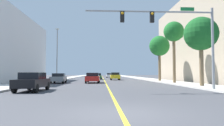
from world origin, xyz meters
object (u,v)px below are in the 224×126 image
at_px(palm_near, 201,34).
at_px(car_gray, 59,78).
at_px(car_red, 93,78).
at_px(car_black, 33,81).
at_px(car_white, 110,75).
at_px(street_lamp, 57,52).
at_px(palm_mid, 174,33).
at_px(palm_far, 159,46).
at_px(car_yellow, 115,76).
at_px(car_green, 97,76).
at_px(traffic_signal_mast, 174,28).

xyz_separation_m(palm_near, car_gray, (-15.55, 8.97, -4.48)).
relative_size(car_red, car_black, 1.13).
xyz_separation_m(car_white, car_gray, (-8.35, -31.01, -0.01)).
relative_size(street_lamp, palm_mid, 1.13).
relative_size(palm_near, palm_far, 0.93).
xyz_separation_m(palm_mid, car_black, (-14.78, -10.08, -5.89)).
distance_m(palm_near, car_gray, 18.50).
relative_size(palm_far, car_yellow, 1.88).
bearing_deg(car_black, car_yellow, -106.40).
distance_m(palm_mid, car_black, 18.83).
bearing_deg(car_black, palm_near, -165.87).
bearing_deg(car_white, car_red, -97.78).
xyz_separation_m(car_white, car_black, (-7.88, -43.37, 0.03)).
xyz_separation_m(palm_far, car_white, (-6.90, 26.61, -4.99)).
relative_size(palm_far, car_green, 1.74).
height_order(car_black, car_gray, car_black).
height_order(street_lamp, car_green, street_lamp).
distance_m(car_white, car_black, 44.08).
distance_m(car_green, car_black, 29.67).
height_order(car_green, car_gray, car_green).
xyz_separation_m(palm_far, car_gray, (-15.25, -4.40, -5.01)).
relative_size(traffic_signal_mast, car_gray, 2.60).
bearing_deg(car_green, palm_far, -47.94).
bearing_deg(street_lamp, car_white, 66.46).
bearing_deg(car_red, car_yellow, 73.60).
relative_size(car_red, car_gray, 1.16).
distance_m(car_yellow, car_gray, 15.48).
height_order(street_lamp, car_black, street_lamp).
relative_size(car_green, car_yellow, 1.09).
bearing_deg(car_black, street_lamp, -81.99).
relative_size(street_lamp, car_green, 2.15).
bearing_deg(car_gray, car_yellow, -125.97).
relative_size(car_black, car_gray, 1.02).
height_order(car_yellow, car_gray, car_yellow).
height_order(palm_near, palm_mid, palm_mid).
xyz_separation_m(street_lamp, car_red, (6.46, -6.93, -4.35)).
bearing_deg(street_lamp, car_gray, -76.51).
height_order(street_lamp, car_red, street_lamp).
relative_size(palm_mid, car_green, 1.90).
relative_size(palm_far, car_white, 1.61).
bearing_deg(palm_far, car_gray, -163.90).
bearing_deg(car_red, car_green, 90.40).
relative_size(car_green, car_gray, 1.08).
xyz_separation_m(palm_mid, car_gray, (-15.24, 2.28, -5.93)).
bearing_deg(street_lamp, car_green, 53.81).
xyz_separation_m(palm_near, car_red, (-10.92, 9.68, -4.46)).
xyz_separation_m(car_green, car_yellow, (3.61, -4.09, 0.07)).
bearing_deg(car_gray, car_green, -108.62).
relative_size(palm_far, car_black, 1.82).
bearing_deg(palm_far, car_green, 129.24).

